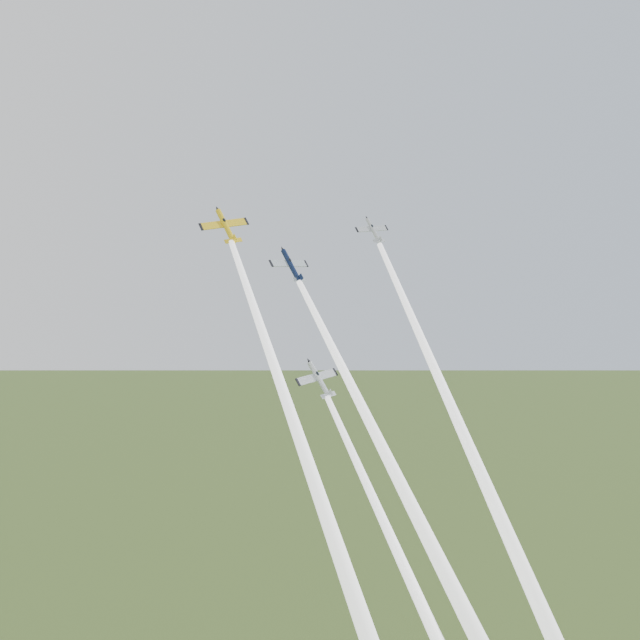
{
  "coord_description": "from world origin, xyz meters",
  "views": [
    {
      "loc": [
        -80.05,
        -107.72,
        96.34
      ],
      "look_at": [
        0.0,
        -6.0,
        92.0
      ],
      "focal_mm": 45.0,
      "sensor_mm": 36.0,
      "label": 1
    }
  ],
  "objects_px": {
    "plane_yellow": "(226,226)",
    "plane_silver_low": "(319,379)",
    "plane_silver_right": "(373,230)",
    "plane_navy": "(291,266)"
  },
  "relations": [
    {
      "from": "plane_yellow",
      "to": "plane_silver_right",
      "type": "distance_m",
      "value": 28.3
    },
    {
      "from": "plane_yellow",
      "to": "plane_silver_low",
      "type": "bearing_deg",
      "value": -41.18
    },
    {
      "from": "plane_silver_right",
      "to": "plane_silver_low",
      "type": "xyz_separation_m",
      "value": [
        -17.51,
        -6.7,
        -24.95
      ]
    },
    {
      "from": "plane_navy",
      "to": "plane_silver_right",
      "type": "height_order",
      "value": "plane_silver_right"
    },
    {
      "from": "plane_navy",
      "to": "plane_silver_low",
      "type": "height_order",
      "value": "plane_navy"
    },
    {
      "from": "plane_navy",
      "to": "plane_yellow",
      "type": "bearing_deg",
      "value": 138.11
    },
    {
      "from": "plane_yellow",
      "to": "plane_silver_low",
      "type": "relative_size",
      "value": 1.04
    },
    {
      "from": "plane_navy",
      "to": "plane_silver_low",
      "type": "bearing_deg",
      "value": -74.01
    },
    {
      "from": "plane_yellow",
      "to": "plane_silver_low",
      "type": "distance_m",
      "value": 28.85
    },
    {
      "from": "plane_navy",
      "to": "plane_silver_right",
      "type": "xyz_separation_m",
      "value": [
        19.48,
        1.82,
        6.75
      ]
    }
  ]
}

